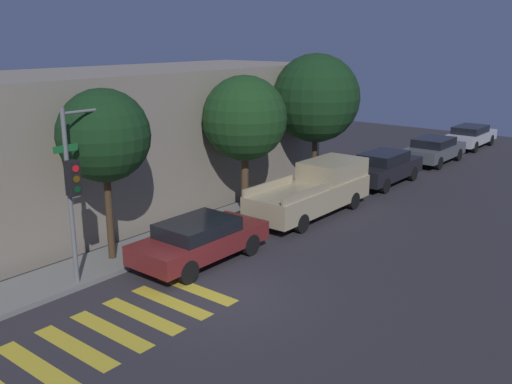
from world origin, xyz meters
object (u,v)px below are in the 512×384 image
(traffic_light_pole, at_px, (87,165))
(tree_near_corner, at_px, (104,136))
(tree_midblock, at_px, (245,119))
(sedan_far_end, at_px, (434,149))
(sedan_near_corner, at_px, (200,239))
(sedan_tail_of_row, at_px, (470,136))
(tree_far_end, at_px, (316,98))
(pickup_truck, at_px, (315,190))
(sedan_middle, at_px, (384,167))

(traffic_light_pole, height_order, tree_near_corner, tree_near_corner)
(tree_midblock, bearing_deg, sedan_far_end, -8.76)
(sedan_near_corner, distance_m, tree_near_corner, 4.06)
(traffic_light_pole, bearing_deg, sedan_tail_of_row, -2.79)
(sedan_near_corner, xyz_separation_m, tree_far_end, (9.22, 2.03, 3.26))
(pickup_truck, relative_size, sedan_far_end, 1.31)
(traffic_light_pole, height_order, sedan_far_end, traffic_light_pole)
(pickup_truck, relative_size, tree_far_end, 0.98)
(pickup_truck, xyz_separation_m, tree_far_end, (3.00, 2.03, 3.05))
(sedan_tail_of_row, bearing_deg, sedan_middle, 180.00)
(pickup_truck, height_order, sedan_middle, pickup_truck)
(sedan_near_corner, distance_m, tree_far_end, 9.99)
(sedan_near_corner, xyz_separation_m, pickup_truck, (6.22, 0.00, 0.22))
(sedan_near_corner, bearing_deg, sedan_far_end, 0.00)
(pickup_truck, bearing_deg, tree_far_end, 34.09)
(sedan_near_corner, bearing_deg, sedan_tail_of_row, 0.00)
(traffic_light_pole, height_order, pickup_truck, traffic_light_pole)
(sedan_near_corner, bearing_deg, traffic_light_pole, 155.77)
(sedan_near_corner, distance_m, sedan_middle, 11.91)
(sedan_near_corner, relative_size, sedan_middle, 0.95)
(sedan_far_end, bearing_deg, pickup_truck, 180.00)
(tree_midblock, bearing_deg, tree_far_end, -0.00)
(sedan_far_end, distance_m, tree_far_end, 9.28)
(sedan_near_corner, distance_m, sedan_far_end, 17.67)
(sedan_middle, bearing_deg, pickup_truck, 180.00)
(pickup_truck, xyz_separation_m, tree_midblock, (-1.71, 2.03, 2.70))
(sedan_tail_of_row, height_order, tree_far_end, tree_far_end)
(sedan_far_end, bearing_deg, sedan_near_corner, 180.00)
(sedan_near_corner, bearing_deg, pickup_truck, 0.00)
(sedan_tail_of_row, relative_size, tree_near_corner, 0.90)
(pickup_truck, height_order, tree_far_end, tree_far_end)
(pickup_truck, height_order, tree_midblock, tree_midblock)
(pickup_truck, distance_m, tree_far_end, 4.73)
(sedan_middle, xyz_separation_m, tree_far_end, (-2.69, 2.03, 3.19))
(sedan_far_end, distance_m, sedan_tail_of_row, 5.58)
(sedan_far_end, bearing_deg, traffic_light_pole, 176.46)
(sedan_near_corner, relative_size, tree_near_corner, 0.84)
(sedan_tail_of_row, bearing_deg, tree_far_end, 171.78)
(traffic_light_pole, bearing_deg, tree_near_corner, 33.43)
(sedan_middle, height_order, sedan_far_end, sedan_middle)
(pickup_truck, bearing_deg, sedan_tail_of_row, -0.00)
(tree_far_end, bearing_deg, tree_midblock, 180.00)
(sedan_middle, bearing_deg, sedan_near_corner, 180.00)
(sedan_middle, distance_m, tree_far_end, 4.64)
(sedan_tail_of_row, distance_m, tree_midblock, 19.07)
(tree_midblock, distance_m, tree_far_end, 4.72)
(sedan_middle, height_order, tree_near_corner, tree_near_corner)
(sedan_tail_of_row, height_order, tree_midblock, tree_midblock)
(sedan_near_corner, bearing_deg, sedan_middle, 0.00)
(traffic_light_pole, distance_m, tree_far_end, 12.08)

